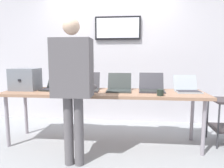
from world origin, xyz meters
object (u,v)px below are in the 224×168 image
laptop_station_1 (86,86)px  laptop_station_2 (119,87)px  laptop_station_4 (187,88)px  workbench (103,95)px  equipment_box (25,79)px  laptop_station_0 (56,86)px  person (73,78)px  coffee_mug (160,92)px  laptop_station_3 (152,87)px

laptop_station_1 → laptop_station_2: 0.49m
laptop_station_4 → workbench: bearing=-175.7°
equipment_box → laptop_station_4: (2.38, 0.05, -0.11)m
equipment_box → laptop_station_1: bearing=2.3°
workbench → laptop_station_4: 1.20m
laptop_station_0 → laptop_station_2: bearing=-1.3°
person → coffee_mug: person is taller
workbench → coffee_mug: 0.82m
laptop_station_2 → coffee_mug: bearing=-30.1°
laptop_station_3 → person: (-0.95, -0.72, 0.19)m
coffee_mug → laptop_station_3: bearing=102.3°
workbench → laptop_station_4: (1.19, 0.09, 0.11)m
workbench → coffee_mug: bearing=-17.9°
coffee_mug → laptop_station_0: bearing=167.3°
workbench → laptop_station_2: bearing=16.6°
person → laptop_station_2: bearing=55.0°
laptop_station_4 → laptop_station_1: bearing=-179.5°
coffee_mug → workbench: bearing=162.1°
coffee_mug → person: bearing=-160.2°
laptop_station_4 → person: size_ratio=0.21×
workbench → laptop_station_4: size_ratio=8.17×
laptop_station_0 → laptop_station_1: size_ratio=1.03×
laptop_station_0 → laptop_station_4: (1.92, -0.00, -0.00)m
laptop_station_3 → laptop_station_2: bearing=-176.0°
workbench → laptop_station_1: (-0.26, 0.08, 0.11)m
workbench → laptop_station_3: (0.70, 0.10, 0.11)m
person → coffee_mug: size_ratio=19.52×
laptop_station_0 → workbench: bearing=-7.0°
workbench → laptop_station_2: (0.23, 0.07, 0.11)m
laptop_station_3 → coffee_mug: size_ratio=4.62×
laptop_station_4 → laptop_station_3: bearing=178.7°
workbench → coffee_mug: coffee_mug is taller
laptop_station_1 → coffee_mug: laptop_station_1 is taller
laptop_station_2 → equipment_box: bearing=-178.8°
equipment_box → laptop_station_1: (0.93, 0.04, -0.10)m
equipment_box → laptop_station_1: equipment_box is taller
workbench → laptop_station_4: bearing=4.3°
workbench → laptop_station_0: laptop_station_0 is taller
laptop_station_2 → laptop_station_3: bearing=4.0°
equipment_box → laptop_station_3: equipment_box is taller
workbench → laptop_station_3: 0.71m
workbench → equipment_box: bearing=178.2°
equipment_box → laptop_station_2: (1.41, 0.03, -0.10)m
workbench → laptop_station_2: 0.26m
laptop_station_1 → laptop_station_4: size_ratio=1.13×
laptop_station_1 → person: bearing=-89.5°
laptop_station_2 → person: bearing=-125.0°
workbench → person: 0.74m
laptop_station_4 → coffee_mug: bearing=-141.0°
laptop_station_1 → laptop_station_4: (1.45, 0.01, -0.01)m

